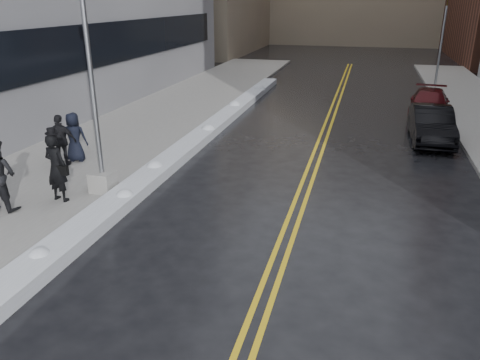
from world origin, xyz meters
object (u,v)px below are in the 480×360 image
Objects in this scene: traffic_signal at (442,35)px; car_maroon at (429,103)px; car_black at (431,124)px; pedestrian_c at (74,137)px; pedestrian_d at (61,140)px; lamppost at (95,113)px; pedestrian_fedora at (56,168)px.

traffic_signal is 9.10m from car_maroon.
traffic_signal is 13.73m from car_black.
car_maroon is at bearing 84.55° from car_black.
pedestrian_d reaches higher than pedestrian_c.
car_black is at bearing 40.50° from lamppost.
car_black is at bearing -161.01° from pedestrian_d.
pedestrian_fedora is 3.16m from pedestrian_d.
car_black is at bearing -165.51° from pedestrian_c.
pedestrian_c is (-1.54, 3.20, -0.11)m from pedestrian_fedora.
lamppost is 4.36× the size of pedestrian_c.
car_black is (10.12, 8.64, -1.81)m from lamppost.
car_black is at bearing -129.36° from pedestrian_fedora.
traffic_signal is 26.29m from pedestrian_fedora.
pedestrian_c is 0.40× the size of car_black.
car_maroon is at bearing -147.83° from pedestrian_d.
lamppost is 13.43m from car_black.
traffic_signal is 1.37× the size of car_black.
traffic_signal is 3.43× the size of pedestrian_c.
pedestrian_c is at bearing -132.35° from car_maroon.
car_maroon is (11.35, 14.36, -0.48)m from pedestrian_fedora.
pedestrian_fedora is 18.31m from car_maroon.
pedestrian_c is at bearing -125.67° from traffic_signal.
car_black is at bearing -97.17° from traffic_signal.
pedestrian_fedora is 0.45× the size of car_black.
car_black is (10.95, 9.59, -0.41)m from pedestrian_fedora.
pedestrian_c is 14.04m from car_black.
traffic_signal is at bearing -138.27° from pedestrian_c.
traffic_signal is at bearing 61.79° from lamppost.
traffic_signal reaches higher than pedestrian_fedora.
lamppost reaches higher than car_black.
car_black is 4.79m from car_maroon.
pedestrian_fedora is 1.10× the size of pedestrian_d.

